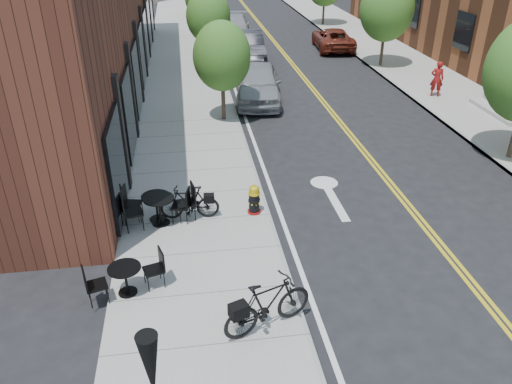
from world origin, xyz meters
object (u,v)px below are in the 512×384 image
bicycle_right (268,305)px  parked_car_c (235,26)px  bicycle_left (190,203)px  parked_car_b (247,47)px  bistro_set_b (156,204)px  parked_car_a (258,83)px  bistro_set_c (159,207)px  pedestrian (437,79)px  parked_car_far (333,39)px  fire_hydrant (254,199)px  patio_umbrella (152,376)px  bistro_set_a (125,276)px

bicycle_right → parked_car_c: size_ratio=0.40×
bicycle_left → parked_car_b: size_ratio=0.32×
bistro_set_b → parked_car_a: parked_car_a is taller
bicycle_right → bistro_set_c: (-2.15, 4.17, -0.07)m
pedestrian → parked_car_a: bearing=18.6°
bistro_set_c → pedestrian: bearing=24.7°
parked_car_a → pedestrian: pedestrian is taller
parked_car_a → parked_car_far: (6.04, 9.15, -0.17)m
fire_hydrant → patio_umbrella: 7.41m
patio_umbrella → parked_car_c: bearing=81.7°
bicycle_right → bistro_set_c: 4.69m
fire_hydrant → parked_car_b: bearing=70.6°
bistro_set_a → bicycle_left: bearing=46.7°
patio_umbrella → parked_car_far: size_ratio=0.55×
bistro_set_b → parked_car_c: parked_car_c is taller
parked_car_c → parked_car_far: bearing=-30.6°
bistro_set_c → parked_car_c: parked_car_c is taller
bicycle_right → bistro_set_a: bearing=41.6°
parked_car_b → parked_car_c: parked_car_b is taller
parked_car_a → bistro_set_a: bearing=-103.0°
bicycle_left → parked_car_a: bearing=165.3°
bistro_set_a → parked_car_a: 13.42m
bistro_set_b → bicycle_left: bearing=9.3°
parked_car_a → parked_car_b: bearing=94.0°
bicycle_right → pedestrian: 16.49m
patio_umbrella → parked_car_b: size_ratio=0.52×
fire_hydrant → bistro_set_c: size_ratio=0.45×
bicycle_right → parked_car_a: 14.14m
parked_car_far → pedestrian: bearing=106.2°
bicycle_right → patio_umbrella: (-1.98, -2.52, 1.25)m
parked_car_a → bicycle_right: bearing=-90.2°
fire_hydrant → pedestrian: (9.50, 8.85, 0.38)m
bicycle_right → parked_car_far: size_ratio=0.42×
bicycle_right → bistro_set_b: bearing=6.1°
pedestrian → bistro_set_b: bearing=60.5°
parked_car_c → bistro_set_a: bearing=-93.3°
bistro_set_a → fire_hydrant: bearing=25.9°
bicycle_left → pedestrian: bearing=132.5°
bicycle_right → bistro_set_b: bicycle_right is taller
bicycle_right → parked_car_far: bearing=-40.1°
patio_umbrella → parked_car_a: size_ratio=0.53×
fire_hydrant → bistro_set_b: bistro_set_b is taller
bicycle_left → parked_car_a: 10.23m
fire_hydrant → parked_car_a: 9.77m
bistro_set_c → pedestrian: pedestrian is taller
bicycle_right → patio_umbrella: patio_umbrella is taller
bistro_set_b → bistro_set_c: bistro_set_c is taller
bistro_set_b → patio_umbrella: bearing=-75.2°
patio_umbrella → parked_car_b: (4.37, 23.62, -1.14)m
parked_car_far → fire_hydrant: bearing=73.4°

